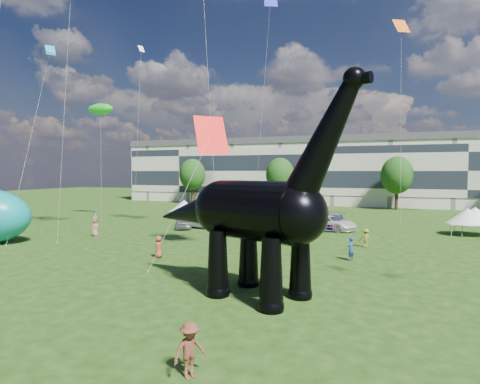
% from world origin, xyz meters
% --- Properties ---
extents(ground, '(220.00, 220.00, 0.00)m').
position_xyz_m(ground, '(0.00, 0.00, 0.00)').
color(ground, '#16330C').
rests_on(ground, ground).
extents(terrace_row, '(78.00, 11.00, 12.00)m').
position_xyz_m(terrace_row, '(-8.00, 62.00, 6.00)').
color(terrace_row, beige).
rests_on(terrace_row, ground).
extents(tree_far_left, '(5.20, 5.20, 9.44)m').
position_xyz_m(tree_far_left, '(-30.00, 53.00, 6.29)').
color(tree_far_left, '#382314').
rests_on(tree_far_left, ground).
extents(tree_mid_left, '(5.20, 5.20, 9.44)m').
position_xyz_m(tree_mid_left, '(-12.00, 53.00, 6.29)').
color(tree_mid_left, '#382314').
rests_on(tree_mid_left, ground).
extents(tree_mid_right, '(5.20, 5.20, 9.44)m').
position_xyz_m(tree_mid_right, '(8.00, 53.00, 6.29)').
color(tree_mid_right, '#382314').
rests_on(tree_mid_right, ground).
extents(dinosaur_sculpture, '(13.57, 6.63, 11.27)m').
position_xyz_m(dinosaur_sculpture, '(0.22, 1.18, 4.25)').
color(dinosaur_sculpture, black).
rests_on(dinosaur_sculpture, ground).
extents(car_silver, '(3.64, 4.97, 1.57)m').
position_xyz_m(car_silver, '(-14.83, 21.67, 0.79)').
color(car_silver, '#BCBBC0').
rests_on(car_silver, ground).
extents(car_grey, '(5.20, 2.45, 1.65)m').
position_xyz_m(car_grey, '(-13.13, 22.33, 0.82)').
color(car_grey, gray).
rests_on(car_grey, ground).
extents(car_white, '(6.31, 4.52, 1.60)m').
position_xyz_m(car_white, '(0.97, 25.80, 0.80)').
color(car_white, silver).
rests_on(car_white, ground).
extents(car_dark, '(2.45, 5.80, 1.67)m').
position_xyz_m(car_dark, '(1.16, 26.95, 0.84)').
color(car_dark, '#595960').
rests_on(car_dark, ground).
extents(gazebo_near, '(4.48, 4.48, 2.85)m').
position_xyz_m(gazebo_near, '(15.06, 27.50, 2.00)').
color(gazebo_near, white).
rests_on(gazebo_near, ground).
extents(gazebo_far, '(4.26, 4.26, 2.73)m').
position_xyz_m(gazebo_far, '(14.36, 27.31, 1.91)').
color(gazebo_far, silver).
rests_on(gazebo_far, ground).
extents(gazebo_left, '(4.28, 4.28, 2.55)m').
position_xyz_m(gazebo_left, '(-18.97, 29.30, 1.79)').
color(gazebo_left, silver).
rests_on(gazebo_left, ground).
extents(visitors, '(51.26, 39.29, 1.80)m').
position_xyz_m(visitors, '(-3.06, 14.74, 0.84)').
color(visitors, '#3A915F').
rests_on(visitors, ground).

